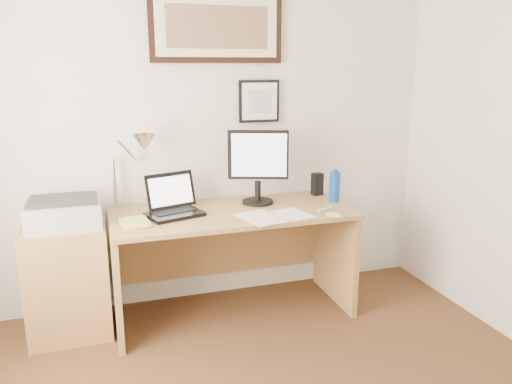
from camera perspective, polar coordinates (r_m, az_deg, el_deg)
name	(u,v)px	position (r m, az deg, el deg)	size (l,w,h in m)	color
wall_back	(197,131)	(3.57, -6.72, 6.94)	(3.50, 0.02, 2.50)	silver
side_cabinet	(69,281)	(3.44, -20.64, -9.54)	(0.50, 0.40, 0.73)	#9B7441
water_bottle	(335,187)	(3.60, 8.97, 0.57)	(0.08, 0.08, 0.22)	#0D41A9
bottle_cap	(335,171)	(3.57, 9.04, 2.41)	(0.04, 0.04, 0.02)	#0D41A9
speaker	(317,184)	(3.78, 7.01, 0.91)	(0.07, 0.06, 0.17)	black
paper_sheet_a	(261,218)	(3.20, 0.54, -2.96)	(0.22, 0.32, 0.00)	white
paper_sheet_b	(293,214)	(3.28, 4.20, -2.54)	(0.19, 0.27, 0.00)	white
sticky_pad	(334,215)	(3.28, 8.89, -2.62)	(0.08, 0.08, 0.01)	#F2F574
marker_pen	(326,209)	(3.40, 7.95, -1.92)	(0.02, 0.02, 0.14)	white
book	(120,224)	(3.16, -15.24, -3.59)	(0.17, 0.24, 0.02)	#D7CF65
desk	(229,240)	(3.50, -3.05, -5.52)	(1.60, 0.70, 0.75)	#9B7441
laptop	(173,206)	(3.31, -9.45, -1.53)	(0.40, 0.39, 0.26)	black
lcd_monitor	(258,163)	(3.47, 0.25, 3.31)	(0.41, 0.22, 0.52)	black
printer	(64,213)	(3.30, -21.07, -2.21)	(0.44, 0.34, 0.18)	#ABABAE
desk_lamp	(141,147)	(3.34, -12.98, 5.09)	(0.29, 0.27, 0.53)	silver
picture_large	(217,27)	(3.56, -4.47, 18.27)	(0.92, 0.04, 0.47)	black
picture_small	(259,101)	(3.64, 0.36, 10.33)	(0.30, 0.03, 0.30)	black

